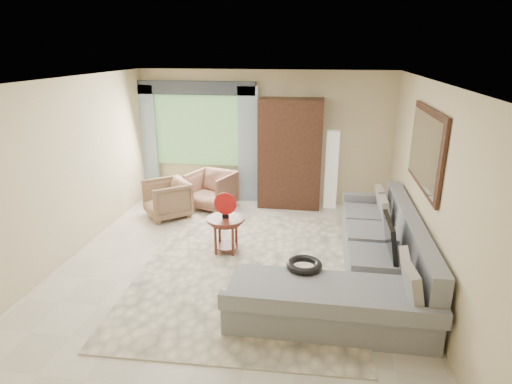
% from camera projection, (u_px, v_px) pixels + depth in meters
% --- Properties ---
extents(ground, '(6.00, 6.00, 0.00)m').
position_uv_depth(ground, '(235.00, 269.00, 6.09)').
color(ground, silver).
rests_on(ground, ground).
extents(area_rug, '(3.13, 4.09, 0.02)m').
position_uv_depth(area_rug, '(249.00, 268.00, 6.08)').
color(area_rug, '#F5E8C1').
rests_on(area_rug, ground).
extents(sectional_sofa, '(2.30, 3.46, 0.90)m').
position_uv_depth(sectional_sofa, '(366.00, 266.00, 5.58)').
color(sectional_sofa, gray).
rests_on(sectional_sofa, ground).
extents(tv_screen, '(0.14, 0.74, 0.48)m').
position_uv_depth(tv_screen, '(390.00, 237.00, 5.39)').
color(tv_screen, black).
rests_on(tv_screen, sectional_sofa).
extents(garden_hose, '(0.43, 0.43, 0.09)m').
position_uv_depth(garden_hose, '(304.00, 265.00, 5.07)').
color(garden_hose, black).
rests_on(garden_hose, sectional_sofa).
extents(coffee_table, '(0.57, 0.57, 0.57)m').
position_uv_depth(coffee_table, '(226.00, 234.00, 6.49)').
color(coffee_table, '#521F16').
rests_on(coffee_table, ground).
extents(red_disc, '(0.34, 0.04, 0.34)m').
position_uv_depth(red_disc, '(225.00, 204.00, 6.33)').
color(red_disc, '#B41312').
rests_on(red_disc, coffee_table).
extents(armchair_left, '(1.05, 1.05, 0.69)m').
position_uv_depth(armchair_left, '(167.00, 199.00, 7.87)').
color(armchair_left, '#876649').
rests_on(armchair_left, ground).
extents(armchair_right, '(1.00, 1.02, 0.73)m').
position_uv_depth(armchair_right, '(212.00, 190.00, 8.30)').
color(armchair_right, '#936650').
rests_on(armchair_right, ground).
extents(potted_plant, '(0.58, 0.52, 0.56)m').
position_uv_depth(potted_plant, '(161.00, 189.00, 8.65)').
color(potted_plant, '#999999').
rests_on(potted_plant, ground).
extents(armoire, '(1.20, 0.55, 2.10)m').
position_uv_depth(armoire, '(290.00, 154.00, 8.22)').
color(armoire, black).
rests_on(armoire, ground).
extents(floor_lamp, '(0.24, 0.24, 1.50)m').
position_uv_depth(floor_lamp, '(331.00, 170.00, 8.26)').
color(floor_lamp, silver).
rests_on(floor_lamp, ground).
extents(window, '(1.80, 0.04, 1.40)m').
position_uv_depth(window, '(198.00, 131.00, 8.62)').
color(window, '#669E59').
rests_on(window, wall_back).
extents(curtain_left, '(0.40, 0.08, 2.30)m').
position_uv_depth(curtain_left, '(147.00, 142.00, 8.77)').
color(curtain_left, '#9EB7CC').
rests_on(curtain_left, ground).
extents(curtain_right, '(0.40, 0.08, 2.30)m').
position_uv_depth(curtain_right, '(248.00, 145.00, 8.46)').
color(curtain_right, '#9EB7CC').
rests_on(curtain_right, ground).
extents(valance, '(2.40, 0.12, 0.26)m').
position_uv_depth(valance, '(195.00, 88.00, 8.28)').
color(valance, '#1E232D').
rests_on(valance, wall_back).
extents(wall_mirror, '(0.05, 1.70, 1.05)m').
position_uv_depth(wall_mirror, '(426.00, 149.00, 5.50)').
color(wall_mirror, black).
rests_on(wall_mirror, wall_right).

